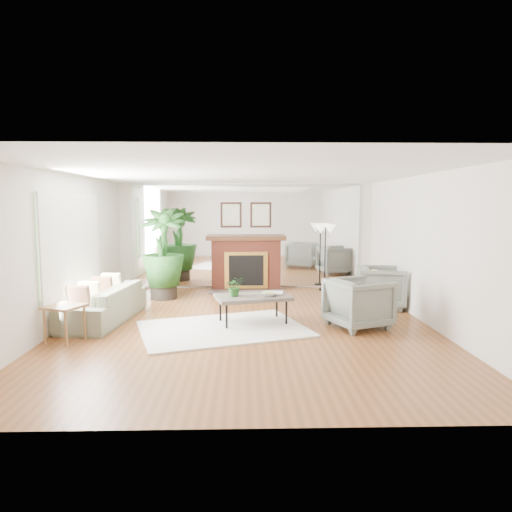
{
  "coord_description": "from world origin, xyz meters",
  "views": [
    {
      "loc": [
        -0.04,
        -7.36,
        1.98
      ],
      "look_at": [
        0.16,
        0.6,
        1.09
      ],
      "focal_mm": 32.0,
      "sensor_mm": 36.0,
      "label": 1
    }
  ],
  "objects_px": {
    "coffee_table": "(253,298)",
    "armchair_back": "(381,287)",
    "sofa": "(104,304)",
    "floor_lamp": "(325,234)",
    "potted_ficus": "(163,251)",
    "fireplace": "(246,262)",
    "side_table": "(64,311)",
    "armchair_front": "(359,303)"
  },
  "relations": [
    {
      "from": "coffee_table",
      "to": "armchair_back",
      "type": "xyz_separation_m",
      "value": [
        2.5,
        1.15,
        -0.04
      ]
    },
    {
      "from": "sofa",
      "to": "floor_lamp",
      "type": "bearing_deg",
      "value": 129.0
    },
    {
      "from": "sofa",
      "to": "potted_ficus",
      "type": "height_order",
      "value": "potted_ficus"
    },
    {
      "from": "armchair_back",
      "to": "potted_ficus",
      "type": "xyz_separation_m",
      "value": [
        -4.36,
        0.99,
        0.62
      ]
    },
    {
      "from": "coffee_table",
      "to": "potted_ficus",
      "type": "distance_m",
      "value": 2.89
    },
    {
      "from": "coffee_table",
      "to": "floor_lamp",
      "type": "xyz_separation_m",
      "value": [
        1.73,
        2.99,
        0.87
      ]
    },
    {
      "from": "fireplace",
      "to": "side_table",
      "type": "distance_m",
      "value": 4.88
    },
    {
      "from": "sofa",
      "to": "side_table",
      "type": "relative_size",
      "value": 3.37
    },
    {
      "from": "sofa",
      "to": "potted_ficus",
      "type": "relative_size",
      "value": 1.08
    },
    {
      "from": "fireplace",
      "to": "armchair_back",
      "type": "bearing_deg",
      "value": -37.62
    },
    {
      "from": "fireplace",
      "to": "floor_lamp",
      "type": "height_order",
      "value": "fireplace"
    },
    {
      "from": "sofa",
      "to": "potted_ficus",
      "type": "xyz_separation_m",
      "value": [
        0.69,
        1.89,
        0.72
      ]
    },
    {
      "from": "fireplace",
      "to": "armchair_front",
      "type": "distance_m",
      "value": 3.88
    },
    {
      "from": "floor_lamp",
      "to": "coffee_table",
      "type": "bearing_deg",
      "value": -120.08
    },
    {
      "from": "sofa",
      "to": "side_table",
      "type": "distance_m",
      "value": 1.22
    },
    {
      "from": "armchair_front",
      "to": "floor_lamp",
      "type": "relative_size",
      "value": 0.58
    },
    {
      "from": "armchair_back",
      "to": "potted_ficus",
      "type": "distance_m",
      "value": 4.51
    },
    {
      "from": "armchair_back",
      "to": "side_table",
      "type": "bearing_deg",
      "value": 122.92
    },
    {
      "from": "sofa",
      "to": "potted_ficus",
      "type": "distance_m",
      "value": 2.13
    },
    {
      "from": "fireplace",
      "to": "side_table",
      "type": "bearing_deg",
      "value": -122.93
    },
    {
      "from": "fireplace",
      "to": "armchair_back",
      "type": "height_order",
      "value": "fireplace"
    },
    {
      "from": "fireplace",
      "to": "sofa",
      "type": "relative_size",
      "value": 0.99
    },
    {
      "from": "fireplace",
      "to": "coffee_table",
      "type": "xyz_separation_m",
      "value": [
        0.1,
        -3.15,
        -0.22
      ]
    },
    {
      "from": "fireplace",
      "to": "potted_ficus",
      "type": "distance_m",
      "value": 2.07
    },
    {
      "from": "sofa",
      "to": "potted_ficus",
      "type": "bearing_deg",
      "value": 166.29
    },
    {
      "from": "sofa",
      "to": "armchair_front",
      "type": "distance_m",
      "value": 4.29
    },
    {
      "from": "armchair_front",
      "to": "side_table",
      "type": "bearing_deg",
      "value": 76.15
    },
    {
      "from": "fireplace",
      "to": "floor_lamp",
      "type": "xyz_separation_m",
      "value": [
        1.83,
        -0.16,
        0.65
      ]
    },
    {
      "from": "armchair_front",
      "to": "sofa",
      "type": "bearing_deg",
      "value": 60.65
    },
    {
      "from": "side_table",
      "to": "floor_lamp",
      "type": "height_order",
      "value": "floor_lamp"
    },
    {
      "from": "armchair_back",
      "to": "sofa",
      "type": "bearing_deg",
      "value": 111.33
    },
    {
      "from": "armchair_back",
      "to": "armchair_front",
      "type": "xyz_separation_m",
      "value": [
        -0.79,
        -1.42,
        -0.0
      ]
    },
    {
      "from": "coffee_table",
      "to": "side_table",
      "type": "distance_m",
      "value": 2.9
    },
    {
      "from": "armchair_back",
      "to": "floor_lamp",
      "type": "distance_m",
      "value": 2.19
    },
    {
      "from": "fireplace",
      "to": "armchair_back",
      "type": "relative_size",
      "value": 2.3
    },
    {
      "from": "armchair_back",
      "to": "side_table",
      "type": "distance_m",
      "value": 5.65
    },
    {
      "from": "armchair_front",
      "to": "floor_lamp",
      "type": "xyz_separation_m",
      "value": [
        0.02,
        3.26,
        0.91
      ]
    },
    {
      "from": "side_table",
      "to": "floor_lamp",
      "type": "bearing_deg",
      "value": 41.26
    },
    {
      "from": "sofa",
      "to": "floor_lamp",
      "type": "distance_m",
      "value": 5.19
    },
    {
      "from": "side_table",
      "to": "coffee_table",
      "type": "bearing_deg",
      "value": 18.85
    },
    {
      "from": "sofa",
      "to": "floor_lamp",
      "type": "height_order",
      "value": "floor_lamp"
    },
    {
      "from": "coffee_table",
      "to": "armchair_back",
      "type": "bearing_deg",
      "value": 24.68
    }
  ]
}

